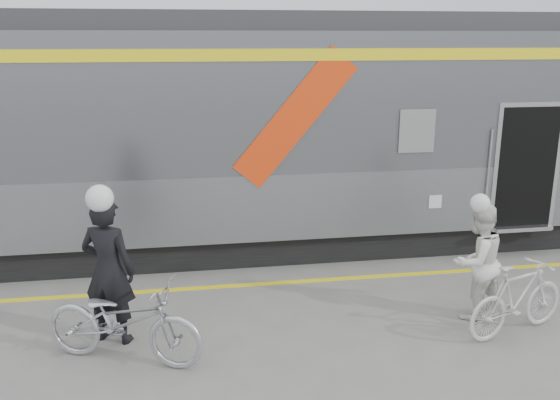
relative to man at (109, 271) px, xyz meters
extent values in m
plane|color=slate|center=(2.64, -0.73, -0.94)|extent=(90.00, 90.00, 0.00)
cube|color=black|center=(4.49, 3.47, -0.69)|extent=(24.00, 2.70, 0.50)
cube|color=#9EA0A5|center=(4.49, 3.47, 0.11)|extent=(24.00, 3.00, 1.10)
cube|color=slate|center=(4.49, 3.47, 1.76)|extent=(24.00, 3.00, 2.20)
cube|color=#38383A|center=(4.49, 3.47, 3.01)|extent=(24.00, 2.64, 0.30)
cube|color=yellow|center=(4.49, 1.96, 2.51)|extent=(24.00, 0.02, 0.18)
cube|color=#F23C0E|center=(2.69, 1.96, 1.56)|extent=(1.96, 0.01, 2.19)
cube|color=black|center=(4.69, 1.96, 1.31)|extent=(0.55, 0.02, 0.65)
cube|color=black|center=(6.69, 2.17, 0.61)|extent=(1.05, 0.45, 2.10)
cube|color=silver|center=(6.69, 1.96, 0.61)|extent=(1.20, 0.02, 2.25)
cylinder|color=silver|center=(5.99, 1.94, 0.61)|extent=(0.04, 0.04, 1.40)
cube|color=silver|center=(6.69, 1.92, -0.42)|extent=(1.05, 0.25, 0.06)
cube|color=silver|center=(5.09, 1.96, 0.11)|extent=(0.22, 0.01, 0.22)
cube|color=yellow|center=(2.64, 1.42, -0.93)|extent=(24.00, 0.12, 0.01)
imported|color=black|center=(0.00, 0.00, 0.00)|extent=(0.80, 0.68, 1.88)
imported|color=#B0B1B8|center=(0.20, -0.55, -0.42)|extent=(2.08, 1.39, 1.03)
imported|color=white|center=(4.80, -0.11, -0.14)|extent=(0.93, 0.82, 1.60)
imported|color=beige|center=(5.10, -0.66, -0.45)|extent=(1.67, 0.93, 0.97)
sphere|color=white|center=(0.00, 0.00, 1.10)|extent=(0.33, 0.33, 0.33)
sphere|color=white|center=(4.80, -0.11, 0.79)|extent=(0.26, 0.26, 0.26)
camera|label=1|loc=(0.99, -7.03, 2.78)|focal=38.00mm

